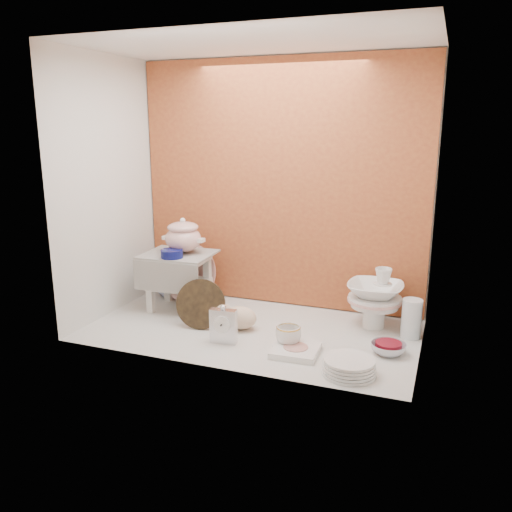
{
  "coord_description": "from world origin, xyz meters",
  "views": [
    {
      "loc": [
        0.99,
        -2.54,
        1.11
      ],
      "look_at": [
        0.02,
        0.02,
        0.42
      ],
      "focal_mm": 36.77,
      "sensor_mm": 36.0,
      "label": 1
    }
  ],
  "objects": [
    {
      "name": "step_stool",
      "position": [
        -0.54,
        0.17,
        0.18
      ],
      "size": [
        0.43,
        0.37,
        0.35
      ],
      "primitive_type": null,
      "rotation": [
        0.0,
        0.0,
        0.05
      ],
      "color": "silver",
      "rests_on": "ground"
    },
    {
      "name": "soup_tureen",
      "position": [
        -0.51,
        0.19,
        0.46
      ],
      "size": [
        0.32,
        0.32,
        0.22
      ],
      "primitive_type": null,
      "rotation": [
        0.0,
        0.0,
        -0.31
      ],
      "color": "white",
      "rests_on": "step_stool"
    },
    {
      "name": "niche_shell",
      "position": [
        0.0,
        0.18,
        0.93
      ],
      "size": [
        1.86,
        1.03,
        1.53
      ],
      "color": "#AE5C2B",
      "rests_on": "ground"
    },
    {
      "name": "porcelain_tower",
      "position": [
        0.63,
        0.28,
        0.18
      ],
      "size": [
        0.4,
        0.4,
        0.35
      ],
      "primitive_type": null,
      "rotation": [
        0.0,
        0.0,
        -0.4
      ],
      "color": "white",
      "rests_on": "ground"
    },
    {
      "name": "lattice_dish",
      "position": [
        0.32,
        -0.21,
        0.02
      ],
      "size": [
        0.24,
        0.24,
        0.03
      ],
      "primitive_type": "cube",
      "rotation": [
        0.0,
        0.0,
        0.05
      ],
      "color": "white",
      "rests_on": "ground"
    },
    {
      "name": "plush_pig",
      "position": [
        -0.06,
        -0.02,
        0.07
      ],
      "size": [
        0.24,
        0.17,
        0.14
      ],
      "primitive_type": "ellipsoid",
      "rotation": [
        0.0,
        0.0,
        0.01
      ],
      "color": "beige",
      "rests_on": "ground"
    },
    {
      "name": "mantel_clock",
      "position": [
        -0.07,
        -0.22,
        0.1
      ],
      "size": [
        0.14,
        0.06,
        0.2
      ],
      "primitive_type": "cube",
      "rotation": [
        0.0,
        0.0,
        0.1
      ],
      "color": "silver",
      "rests_on": "ground"
    },
    {
      "name": "gold_rim_teacup",
      "position": [
        0.26,
        -0.15,
        0.06
      ],
      "size": [
        0.15,
        0.15,
        0.1
      ],
      "primitive_type": "imported",
      "rotation": [
        0.0,
        0.0,
        0.21
      ],
      "color": "white",
      "rests_on": "teacup_saucer"
    },
    {
      "name": "ground",
      "position": [
        0.0,
        0.0,
        0.0
      ],
      "size": [
        1.8,
        1.8,
        0.0
      ],
      "primitive_type": "plane",
      "color": "silver",
      "rests_on": "ground"
    },
    {
      "name": "dinner_plate_stack",
      "position": [
        0.61,
        -0.34,
        0.04
      ],
      "size": [
        0.32,
        0.32,
        0.07
      ],
      "primitive_type": "cylinder",
      "rotation": [
        0.0,
        0.0,
        -0.36
      ],
      "color": "white",
      "rests_on": "ground"
    },
    {
      "name": "cobalt_bowl",
      "position": [
        -0.52,
        0.06,
        0.38
      ],
      "size": [
        0.17,
        0.17,
        0.05
      ],
      "primitive_type": "cylinder",
      "rotation": [
        0.0,
        0.0,
        -0.4
      ],
      "color": "#0A0F50",
      "rests_on": "step_stool"
    },
    {
      "name": "teacup_saucer",
      "position": [
        0.26,
        -0.15,
        0.01
      ],
      "size": [
        0.2,
        0.2,
        0.01
      ],
      "primitive_type": "cylinder",
      "rotation": [
        0.0,
        0.0,
        -0.27
      ],
      "color": "white",
      "rests_on": "ground"
    },
    {
      "name": "lacquer_tray",
      "position": [
        -0.27,
        -0.07,
        0.14
      ],
      "size": [
        0.29,
        0.13,
        0.28
      ],
      "primitive_type": null,
      "rotation": [
        0.0,
        0.0,
        0.17
      ],
      "color": "black",
      "rests_on": "ground"
    },
    {
      "name": "blue_white_vase",
      "position": [
        -0.71,
        0.37,
        0.12
      ],
      "size": [
        0.26,
        0.26,
        0.24
      ],
      "primitive_type": "imported",
      "rotation": [
        0.0,
        0.0,
        0.14
      ],
      "color": "white",
      "rests_on": "ground"
    },
    {
      "name": "floral_platter",
      "position": [
        -0.57,
        0.33,
        0.19
      ],
      "size": [
        0.39,
        0.15,
        0.37
      ],
      "primitive_type": null,
      "rotation": [
        0.0,
        0.0,
        0.05
      ],
      "color": "silver",
      "rests_on": "ground"
    },
    {
      "name": "clear_glass_vase",
      "position": [
        0.84,
        0.2,
        0.11
      ],
      "size": [
        0.12,
        0.12,
        0.21
      ],
      "primitive_type": "cylinder",
      "rotation": [
        0.0,
        0.0,
        0.1
      ],
      "color": "silver",
      "rests_on": "ground"
    },
    {
      "name": "crystal_bowl",
      "position": [
        0.75,
        -0.05,
        0.03
      ],
      "size": [
        0.19,
        0.19,
        0.05
      ],
      "primitive_type": "imported",
      "rotation": [
        0.0,
        0.0,
        -0.11
      ],
      "color": "silver",
      "rests_on": "ground"
    }
  ]
}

